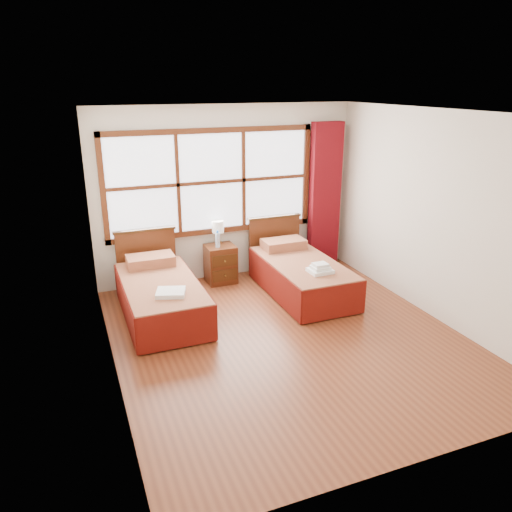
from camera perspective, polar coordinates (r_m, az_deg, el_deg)
name	(u,v)px	position (r m, az deg, el deg)	size (l,w,h in m)	color
floor	(289,338)	(6.05, 3.74, -9.34)	(4.50, 4.50, 0.00)	brown
ceiling	(294,112)	(5.32, 4.38, 16.07)	(4.50, 4.50, 0.00)	white
wall_back	(227,194)	(7.57, -3.35, 7.12)	(4.00, 4.00, 0.00)	silver
wall_left	(105,256)	(5.05, -16.93, 0.00)	(4.50, 4.50, 0.00)	silver
wall_right	(436,217)	(6.63, 19.89, 4.23)	(4.50, 4.50, 0.00)	silver
window	(211,182)	(7.42, -5.13, 8.41)	(3.16, 0.06, 1.56)	white
curtain	(325,196)	(8.11, 7.86, 6.86)	(0.50, 0.16, 2.30)	maroon
bed_left	(160,295)	(6.61, -10.88, -4.38)	(0.95, 1.97, 0.91)	#3B210C
bed_right	(300,274)	(7.20, 5.07, -2.06)	(0.94, 1.96, 0.91)	#3B210C
nightstand	(221,264)	(7.56, -4.06, -0.91)	(0.43, 0.43, 0.58)	#502511
towels_left	(171,292)	(6.06, -9.72, -4.13)	(0.41, 0.38, 0.05)	white
towels_right	(320,269)	(6.70, 7.35, -1.47)	(0.31, 0.27, 0.13)	white
lamp	(218,227)	(7.53, -4.38, 3.29)	(0.18, 0.18, 0.35)	gold
bottle_near	(218,240)	(7.38, -4.40, 1.89)	(0.07, 0.07, 0.25)	silver
bottle_far	(217,240)	(7.37, -4.43, 1.81)	(0.06, 0.06, 0.24)	silver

